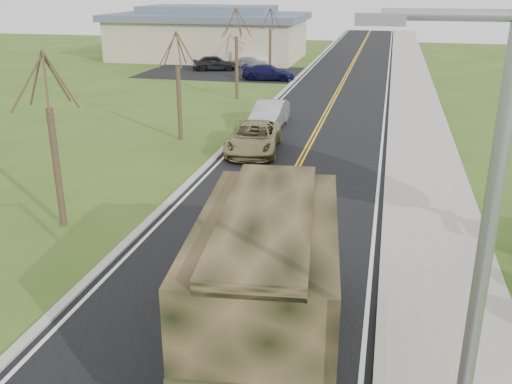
% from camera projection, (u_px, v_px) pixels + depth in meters
% --- Properties ---
extents(road, '(8.00, 120.00, 0.01)m').
position_uv_depth(road, '(340.00, 88.00, 46.13)').
color(road, black).
rests_on(road, ground).
extents(curb_right, '(0.30, 120.00, 0.12)m').
position_uv_depth(curb_right, '(392.00, 90.00, 45.24)').
color(curb_right, '#9E998E').
rests_on(curb_right, ground).
extents(sidewalk_right, '(3.20, 120.00, 0.10)m').
position_uv_depth(sidewalk_right, '(415.00, 91.00, 44.87)').
color(sidewalk_right, '#9E998E').
rests_on(sidewalk_right, ground).
extents(curb_left, '(0.30, 120.00, 0.10)m').
position_uv_depth(curb_left, '(289.00, 86.00, 47.00)').
color(curb_left, '#9E998E').
rests_on(curb_left, ground).
extents(street_light, '(1.65, 0.22, 8.00)m').
position_uv_depth(street_light, '(465.00, 321.00, 6.55)').
color(street_light, gray).
rests_on(street_light, ground).
extents(bare_tree_a, '(1.93, 2.26, 6.08)m').
position_uv_depth(bare_tree_a, '(55.00, 154.00, 19.29)').
color(bare_tree_a, '#38281C').
rests_on(bare_tree_a, ground).
extents(bare_tree_b, '(1.83, 2.14, 5.73)m').
position_uv_depth(bare_tree_b, '(179.00, 94.00, 30.31)').
color(bare_tree_b, '#38281C').
rests_on(bare_tree_b, ground).
extents(bare_tree_c, '(2.04, 2.39, 6.42)m').
position_uv_depth(bare_tree_c, '(237.00, 60.00, 41.17)').
color(bare_tree_c, '#38281C').
rests_on(bare_tree_c, ground).
extents(bare_tree_d, '(1.88, 2.20, 5.91)m').
position_uv_depth(bare_tree_d, '(270.00, 46.00, 52.22)').
color(bare_tree_d, '#38281C').
rests_on(bare_tree_d, ground).
extents(commercial_building, '(25.50, 21.50, 5.65)m').
position_uv_depth(commercial_building, '(209.00, 34.00, 63.18)').
color(commercial_building, tan).
rests_on(commercial_building, ground).
extents(military_truck, '(3.55, 8.05, 3.89)m').
position_uv_depth(military_truck, '(270.00, 269.00, 12.41)').
color(military_truck, black).
rests_on(military_truck, ground).
extents(suv_champagne, '(2.98, 5.53, 1.47)m').
position_uv_depth(suv_champagne, '(254.00, 138.00, 28.62)').
color(suv_champagne, '#8F8150').
rests_on(suv_champagne, ground).
extents(sedan_silver, '(1.65, 4.66, 1.53)m').
position_uv_depth(sedan_silver, '(269.00, 115.00, 33.44)').
color(sedan_silver, '#B3B3B8').
rests_on(sedan_silver, ground).
extents(lot_car_dark, '(4.55, 2.74, 1.45)m').
position_uv_depth(lot_car_dark, '(215.00, 63.00, 55.11)').
color(lot_car_dark, black).
rests_on(lot_car_dark, ground).
extents(lot_car_silver, '(3.69, 1.72, 1.17)m').
position_uv_depth(lot_car_silver, '(254.00, 62.00, 57.08)').
color(lot_car_silver, silver).
rests_on(lot_car_silver, ground).
extents(lot_car_navy, '(4.67, 2.10, 1.33)m').
position_uv_depth(lot_car_navy, '(268.00, 73.00, 49.70)').
color(lot_car_navy, '#0E0E33').
rests_on(lot_car_navy, ground).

